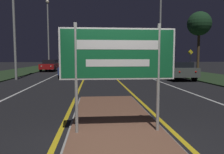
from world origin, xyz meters
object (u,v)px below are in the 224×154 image
highway_sign (118,57)px  car_receding_0 (176,70)px  streetlight_left_far (48,29)px  car_receding_2 (113,64)px  streetlight_right_near (160,16)px  car_approaching_1 (50,65)px  car_receding_1 (147,66)px  car_receding_3 (111,63)px  warning_sign (190,59)px  car_approaching_0 (72,69)px

highway_sign → car_receding_0: 13.55m
streetlight_left_far → car_receding_2: size_ratio=2.30×
streetlight_right_near → car_approaching_1: 14.72m
highway_sign → car_receding_0: size_ratio=0.55×
car_receding_1 → car_approaching_1: (-11.86, 2.86, 0.01)m
car_receding_2 → car_receding_3: bearing=88.4°
streetlight_right_near → car_receding_3: size_ratio=2.12×
streetlight_right_near → car_receding_3: (-3.61, 19.03, -5.26)m
car_receding_0 → car_receding_3: bearing=97.5°
car_receding_0 → warning_sign: size_ratio=1.81×
car_receding_0 → car_receding_2: bearing=101.2°
car_approaching_1 → car_receding_0: bearing=-43.9°
warning_sign → car_approaching_1: bearing=161.0°
car_receding_0 → car_receding_2: 17.68m
car_receding_0 → car_approaching_1: (-12.00, 11.53, 0.02)m
warning_sign → streetlight_left_far: bearing=155.4°
car_approaching_1 → streetlight_left_far: bearing=105.1°
car_receding_3 → car_approaching_0: 22.35m
streetlight_right_near → car_receding_0: bearing=-93.9°
streetlight_left_far → streetlight_right_near: (12.94, -8.04, 0.43)m
highway_sign → car_receding_0: bearing=63.7°
highway_sign → car_receding_3: highway_sign is taller
streetlight_right_near → highway_sign: bearing=-109.8°
car_receding_1 → car_receding_3: size_ratio=1.01×
highway_sign → streetlight_left_far: 26.83m
car_approaching_0 → car_approaching_1: bearing=112.4°
highway_sign → car_approaching_0: size_ratio=0.55×
streetlight_left_far → car_receding_3: (9.33, 10.99, -4.82)m
highway_sign → warning_sign: size_ratio=0.99×
highway_sign → car_receding_3: size_ratio=0.55×
car_approaching_1 → car_receding_1: bearing=-13.5°
car_receding_1 → car_receding_2: bearing=110.8°
car_receding_0 → car_receding_1: (-0.15, 8.68, 0.01)m
car_receding_1 → car_approaching_0: bearing=-144.9°
car_receding_3 → streetlight_right_near: bearing=-79.3°
car_approaching_0 → car_receding_0: bearing=-18.7°
car_approaching_1 → highway_sign: bearing=-75.7°
streetlight_right_near → car_receding_3: bearing=100.7°
car_receding_3 → car_receding_2: bearing=-91.6°
car_receding_0 → car_receding_2: size_ratio=1.12×
car_receding_3 → warning_sign: warning_sign is taller
car_receding_1 → highway_sign: bearing=-105.7°
car_receding_3 → warning_sign: 19.90m
car_receding_0 → car_approaching_0: car_receding_0 is taller
streetlight_left_far → car_receding_1: 14.20m
highway_sign → streetlight_right_near: size_ratio=0.26×
highway_sign → car_receding_3: (2.75, 36.72, -0.97)m
highway_sign → car_receding_2: bearing=85.1°
streetlight_left_far → highway_sign: bearing=-75.7°
highway_sign → car_receding_1: (5.84, 20.79, -0.97)m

